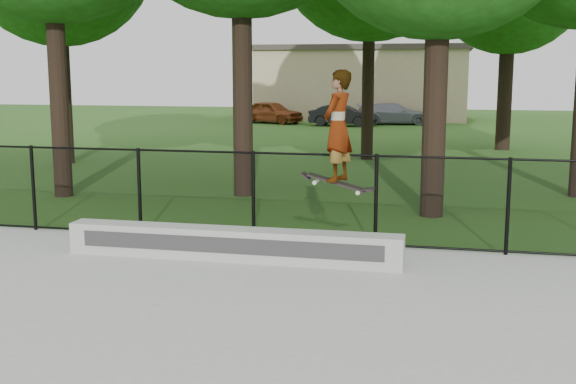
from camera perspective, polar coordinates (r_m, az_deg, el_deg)
name	(u,v)px	position (r m, az deg, el deg)	size (l,w,h in m)	color
grind_ledge	(232,244)	(10.77, -4.47, -4.12)	(5.07, 0.40, 0.47)	#9C9D98
car_a	(272,112)	(39.64, -1.30, 6.33)	(1.43, 3.54, 1.21)	brown
car_b	(342,115)	(37.74, 4.30, 6.07)	(1.18, 3.07, 1.12)	black
car_c	(394,114)	(39.16, 8.38, 6.14)	(1.59, 3.60, 1.14)	gray
skater_airborne	(338,129)	(9.90, 3.96, 5.00)	(0.82, 0.64, 1.71)	black
chainlink_fence	(253,196)	(11.79, -2.75, -0.35)	(16.06, 0.06, 1.50)	black
distant_building	(363,82)	(43.60, 5.97, 8.63)	(12.40, 6.40, 4.30)	#C7B58C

